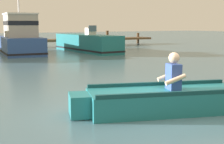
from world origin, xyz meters
TOP-DOWN VIEW (x-y plane):
  - ground_plane at (0.00, 0.00)m, footprint 120.00×120.00m
  - wooden_dock at (8.24, 18.32)m, footprint 10.45×1.57m
  - rowboat_with_person at (0.06, -0.10)m, footprint 3.64×2.06m
  - moored_boat_blue at (1.05, 13.97)m, footprint 2.58×5.13m
  - moored_boat_teal at (5.15, 13.44)m, footprint 1.83×6.26m

SIDE VIEW (x-z plane):
  - ground_plane at x=0.00m, z-range 0.00..0.00m
  - rowboat_with_person at x=0.06m, z-range -0.34..0.85m
  - wooden_dock at x=8.24m, z-range -0.08..1.11m
  - moored_boat_teal at x=5.15m, z-range -0.31..1.35m
  - moored_boat_blue at x=1.05m, z-range -1.19..2.93m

